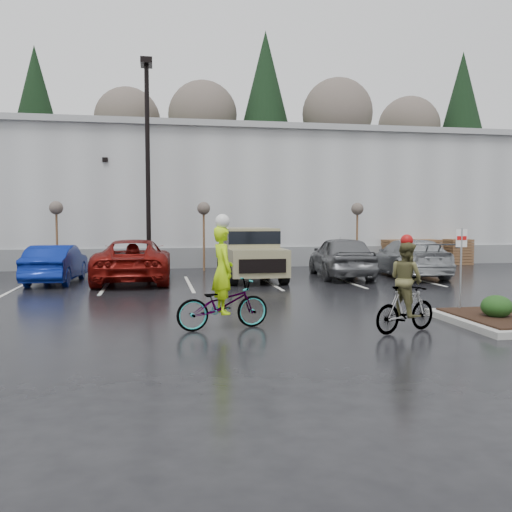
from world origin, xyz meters
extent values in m
plane|color=black|center=(0.00, 0.00, 0.00)|extent=(120.00, 120.00, 0.00)
cube|color=#A7AAAC|center=(0.00, 22.00, 3.50)|extent=(60.00, 15.00, 7.00)
cube|color=slate|center=(0.00, 14.45, 0.50)|extent=(60.00, 0.12, 1.00)
cube|color=#999B9E|center=(0.00, 22.00, 7.05)|extent=(60.50, 15.50, 0.30)
cube|color=#263C19|center=(0.00, 45.00, 3.00)|extent=(80.00, 25.00, 6.00)
cylinder|color=black|center=(-4.00, 12.00, 4.50)|extent=(0.20, 0.20, 9.00)
cube|color=black|center=(-4.00, 12.00, 9.10)|extent=(0.50, 1.00, 0.25)
cylinder|color=#543221|center=(-8.00, 13.00, 1.40)|extent=(0.10, 0.10, 2.80)
sphere|color=#4C443D|center=(-8.00, 13.00, 2.90)|extent=(0.60, 0.60, 0.60)
cylinder|color=#543221|center=(-1.50, 13.00, 1.40)|extent=(0.10, 0.10, 2.80)
sphere|color=#4C443D|center=(-1.50, 13.00, 2.90)|extent=(0.60, 0.60, 0.60)
cylinder|color=#543221|center=(6.00, 13.00, 1.40)|extent=(0.10, 0.10, 2.80)
sphere|color=#4C443D|center=(6.00, 13.00, 2.90)|extent=(0.60, 0.60, 0.60)
cube|color=#543221|center=(8.50, 14.00, 0.68)|extent=(1.20, 1.20, 1.35)
cube|color=#543221|center=(10.20, 14.00, 0.68)|extent=(1.20, 1.20, 1.35)
cube|color=#543221|center=(12.00, 14.00, 0.68)|extent=(1.20, 1.20, 1.35)
ellipsoid|color=#163713|center=(4.00, -1.00, 0.41)|extent=(0.70, 0.70, 0.52)
cylinder|color=gray|center=(3.80, 0.20, 1.10)|extent=(0.05, 0.05, 2.20)
cube|color=white|center=(3.80, 0.20, 1.95)|extent=(0.30, 0.02, 0.45)
cube|color=red|center=(3.80, 0.19, 1.95)|extent=(0.26, 0.02, 0.10)
imported|color=navy|center=(-7.43, 9.34, 0.72)|extent=(1.86, 4.48, 1.44)
imported|color=#690D09|center=(-4.54, 9.18, 0.82)|extent=(2.91, 5.98, 1.64)
imported|color=#5D5F62|center=(3.83, 9.16, 0.86)|extent=(2.57, 5.24, 1.72)
imported|color=#A0A4A7|center=(6.71, 8.94, 0.78)|extent=(2.64, 5.56, 1.56)
imported|color=#3F3F44|center=(-2.28, -0.38, 0.55)|extent=(2.19, 1.13, 1.10)
imported|color=#AEE70C|center=(-2.28, -0.38, 1.31)|extent=(0.59, 0.78, 1.92)
sphere|color=silver|center=(-2.28, -0.38, 2.38)|extent=(0.32, 0.32, 0.32)
imported|color=#3F3F44|center=(1.53, -1.44, 0.51)|extent=(1.68, 1.00, 1.01)
imported|color=brown|center=(1.53, -1.44, 1.15)|extent=(0.67, 0.87, 1.59)
sphere|color=#990C0C|center=(1.53, -1.44, 1.97)|extent=(0.26, 0.26, 0.26)
camera|label=1|loc=(-3.72, -12.13, 2.44)|focal=38.00mm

